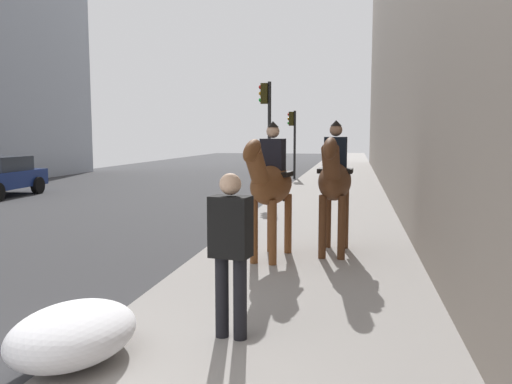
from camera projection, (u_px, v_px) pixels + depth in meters
name	position (u px, v px, depth m)	size (l,w,h in m)	color
mounted_horse_near	(270.00, 183.00, 8.57)	(2.15, 0.78, 2.31)	brown
mounted_horse_far	(335.00, 179.00, 8.93)	(2.15, 0.63, 2.34)	#4C2B16
pedestrian_greeting	(231.00, 245.00, 5.20)	(0.32, 0.44, 1.70)	black
traffic_light_near_curb	(267.00, 121.00, 17.86)	(0.20, 0.44, 4.04)	black
traffic_light_far_curb	(293.00, 133.00, 26.09)	(0.20, 0.44, 3.44)	black
snow_pile_near	(73.00, 333.00, 4.79)	(1.41, 1.09, 0.49)	white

